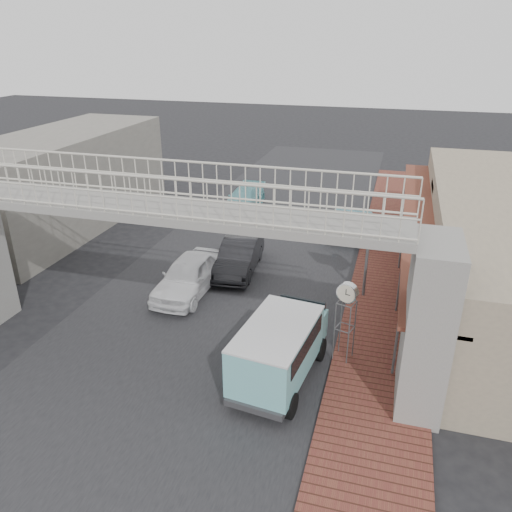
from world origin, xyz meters
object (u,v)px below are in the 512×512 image
Objects in this scene: motorcycle_near at (368,236)px; arrow_sign at (392,234)px; angkot_van at (280,344)px; motorcycle_far at (374,222)px; angkot_far at (244,198)px; dark_sedan at (239,256)px; angkot_curb at (349,221)px; street_clock at (347,296)px; white_hatchback at (189,275)px.

arrow_sign is (1.12, -5.63, 2.36)m from motorcycle_near.
angkot_van is 2.91× the size of motorcycle_far.
angkot_van reaches higher than motorcycle_near.
angkot_far is 2.52× the size of motorcycle_near.
motorcycle_far is (7.88, -1.90, -0.06)m from angkot_far.
dark_sedan reaches higher than motorcycle_far.
angkot_van reaches higher than angkot_curb.
street_clock is (1.74, 1.61, 1.05)m from angkot_van.
angkot_van is (-0.64, -13.28, 0.67)m from angkot_curb.
dark_sedan is 1.25× the size of arrow_sign.
street_clock is 0.78× the size of arrow_sign.
motorcycle_far is at bearing -11.69° from angkot_far.
motorcycle_far is 8.19m from arrow_sign.
arrow_sign is at bearing 176.53° from motorcycle_far.
dark_sedan is at bearing 150.17° from street_clock.
white_hatchback reaches higher than dark_sedan.
motorcycle_far is at bearing 107.77° from arrow_sign.
motorcycle_far is at bearing 54.52° from white_hatchback.
motorcycle_far is 0.56× the size of street_clock.
angkot_curb is 8.00m from arrow_sign.
dark_sedan is 6.88m from arrow_sign.
street_clock is at bearing -156.14° from motorcycle_near.
white_hatchback reaches higher than motorcycle_far.
motorcycle_near is (5.30, 4.44, -0.17)m from dark_sedan.
angkot_van is 2.61× the size of motorcycle_near.
angkot_far is 0.97× the size of angkot_van.
angkot_curb reaches higher than motorcycle_far.
motorcycle_far is at bearing -158.64° from angkot_curb.
arrow_sign is at bearing -45.71° from angkot_far.
motorcycle_near is (7.73, -4.06, -0.07)m from angkot_far.
angkot_far is at bearing 135.10° from street_clock.
angkot_curb is at bearing 50.59° from dark_sedan.
angkot_van is at bearing 89.44° from angkot_curb.
angkot_far is 1.56× the size of street_clock.
street_clock reaches higher than white_hatchback.
street_clock is 4.49m from arrow_sign.
dark_sedan is 6.92m from motorcycle_near.
white_hatchback is at bearing 143.88° from angkot_van.
white_hatchback is at bearing 172.14° from street_clock.
angkot_curb is at bearing 111.60° from street_clock.
street_clock reaches higher than motorcycle_near.
arrow_sign is (0.97, -7.78, 2.35)m from motorcycle_far.
arrow_sign is at bearing 71.16° from angkot_van.
dark_sedan is 0.96× the size of angkot_curb.
white_hatchback is 2.86m from dark_sedan.
angkot_van is at bearing -41.81° from white_hatchback.
angkot_curb is at bearing 94.13° from angkot_van.
white_hatchback is 1.03× the size of dark_sedan.
motorcycle_near is 1.11× the size of motorcycle_far.
street_clock reaches higher than angkot_far.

